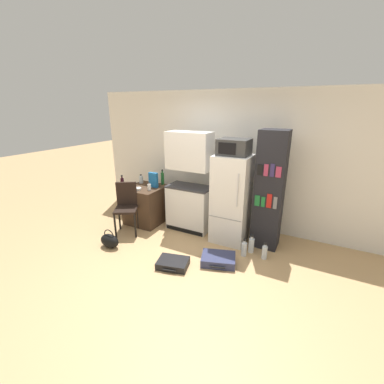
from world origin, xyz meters
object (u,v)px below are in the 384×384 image
at_px(refrigerator, 231,199).
at_px(chair, 126,203).
at_px(bowl, 138,189).
at_px(water_bottle_front, 265,252).
at_px(bottle_clear_short, 141,179).
at_px(suitcase_small_flat, 218,259).
at_px(handbag, 110,241).
at_px(cereal_box, 153,180).
at_px(water_bottle_middle, 244,249).
at_px(suitcase_large_flat, 173,263).
at_px(bottle_green_tall, 163,178).
at_px(kitchen_hutch, 189,186).
at_px(bottle_milk_white, 149,187).
at_px(side_table, 146,204).
at_px(bottle_wine_dark, 122,183).
at_px(water_bottle_back, 251,245).
at_px(microwave, 234,147).
at_px(bookshelf, 269,191).

height_order(refrigerator, chair, refrigerator).
relative_size(bowl, water_bottle_front, 0.50).
xyz_separation_m(bottle_clear_short, bowl, (0.23, -0.40, -0.06)).
distance_m(suitcase_small_flat, handbag, 1.89).
bearing_deg(cereal_box, chair, -108.25).
relative_size(chair, water_bottle_middle, 3.27).
bearing_deg(water_bottle_middle, cereal_box, 168.55).
bearing_deg(suitcase_large_flat, chair, 142.83).
relative_size(bottle_green_tall, cereal_box, 1.05).
relative_size(kitchen_hutch, chair, 1.95).
xyz_separation_m(bottle_milk_white, handbag, (-0.12, -1.03, -0.70)).
bearing_deg(cereal_box, refrigerator, 0.06).
bearing_deg(side_table, water_bottle_front, -6.21).
height_order(refrigerator, bottle_wine_dark, refrigerator).
distance_m(bottle_green_tall, suitcase_small_flat, 2.17).
bearing_deg(water_bottle_back, side_table, 175.61).
distance_m(microwave, suitcase_small_flat, 1.82).
relative_size(bottle_wine_dark, water_bottle_front, 1.02).
relative_size(suitcase_small_flat, water_bottle_middle, 2.06).
xyz_separation_m(refrigerator, microwave, (-0.00, -0.00, 0.91)).
xyz_separation_m(refrigerator, bottle_green_tall, (-1.60, 0.24, 0.11)).
xyz_separation_m(bookshelf, bottle_wine_dark, (-2.72, -0.51, -0.11)).
bearing_deg(chair, handbag, -109.62).
bearing_deg(cereal_box, bottle_milk_white, -77.90).
bearing_deg(cereal_box, bottle_green_tall, 77.56).
bearing_deg(bottle_green_tall, bookshelf, -3.67).
bearing_deg(handbag, microwave, 35.47).
bearing_deg(side_table, bookshelf, 4.31).
bearing_deg(side_table, bottle_green_tall, 57.52).
relative_size(refrigerator, chair, 1.61).
height_order(side_table, refrigerator, refrigerator).
bearing_deg(chair, water_bottle_front, -25.22).
xyz_separation_m(microwave, handbag, (-1.73, -1.23, -1.56)).
height_order(side_table, handbag, side_table).
height_order(refrigerator, bowl, refrigerator).
height_order(bottle_clear_short, bottle_green_tall, bottle_green_tall).
distance_m(side_table, kitchen_hutch, 1.08).
xyz_separation_m(bookshelf, chair, (-2.47, -0.71, -0.42)).
bearing_deg(microwave, refrigerator, 74.16).
distance_m(bottle_clear_short, water_bottle_middle, 2.62).
distance_m(bottle_green_tall, bottle_milk_white, 0.45).
bearing_deg(bookshelf, chair, -163.86).
distance_m(bottle_wine_dark, bowl, 0.32).
height_order(refrigerator, water_bottle_front, refrigerator).
xyz_separation_m(kitchen_hutch, bottle_milk_white, (-0.75, -0.27, -0.06)).
xyz_separation_m(suitcase_large_flat, water_bottle_middle, (0.87, 0.79, 0.07)).
bearing_deg(chair, suitcase_small_flat, -36.57).
bearing_deg(bottle_wine_dark, bookshelf, 10.57).
bearing_deg(kitchen_hutch, suitcase_large_flat, -72.74).
bearing_deg(bowl, bottle_green_tall, 66.66).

